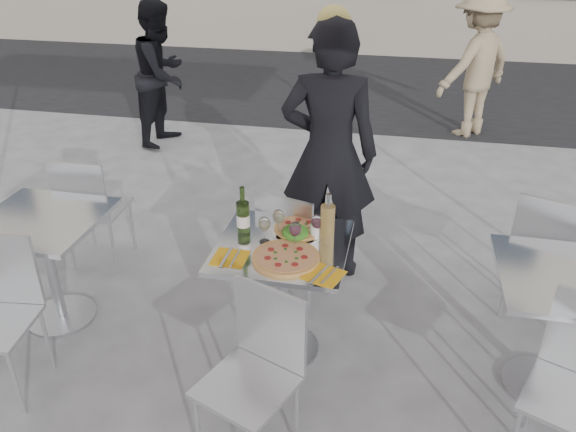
% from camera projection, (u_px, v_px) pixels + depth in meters
% --- Properties ---
extents(ground, '(80.00, 80.00, 0.00)m').
position_uv_depth(ground, '(283.00, 349.00, 3.45)').
color(ground, slate).
extents(street_asphalt, '(24.00, 5.00, 0.00)m').
position_uv_depth(street_asphalt, '(369.00, 82.00, 9.07)').
color(street_asphalt, black).
rests_on(street_asphalt, ground).
extents(main_table, '(0.72, 0.72, 0.75)m').
position_uv_depth(main_table, '(283.00, 276.00, 3.20)').
color(main_table, '#B7BABF').
rests_on(main_table, ground).
extents(side_table_left, '(0.72, 0.72, 0.75)m').
position_uv_depth(side_table_left, '(46.00, 248.00, 3.47)').
color(side_table_left, '#B7BABF').
rests_on(side_table_left, ground).
extents(side_table_right, '(0.72, 0.72, 0.75)m').
position_uv_depth(side_table_right, '(563.00, 309.00, 2.93)').
color(side_table_right, '#B7BABF').
rests_on(side_table_right, ground).
extents(chair_far, '(0.50, 0.51, 0.87)m').
position_uv_depth(chair_far, '(292.00, 241.00, 3.59)').
color(chair_far, silver).
rests_on(chair_far, ground).
extents(chair_near, '(0.52, 0.52, 0.87)m').
position_uv_depth(chair_near, '(258.00, 362.00, 2.62)').
color(chair_near, silver).
rests_on(chair_near, ground).
extents(side_chair_lfar, '(0.42, 0.43, 0.89)m').
position_uv_depth(side_chair_lfar, '(89.00, 204.00, 4.04)').
color(side_chair_lfar, silver).
rests_on(side_chair_lfar, ground).
extents(side_chair_rfar, '(0.54, 0.55, 0.92)m').
position_uv_depth(side_chair_rfar, '(547.00, 249.00, 3.46)').
color(side_chair_rfar, silver).
rests_on(side_chair_rfar, ground).
extents(woman_diner, '(0.69, 0.46, 1.84)m').
position_uv_depth(woman_diner, '(329.00, 154.00, 3.84)').
color(woman_diner, black).
rests_on(woman_diner, ground).
extents(pedestrian_a, '(0.69, 0.84, 1.60)m').
position_uv_depth(pedestrian_a, '(162.00, 74.00, 6.29)').
color(pedestrian_a, black).
rests_on(pedestrian_a, ground).
extents(pedestrian_b, '(1.21, 1.23, 1.69)m').
position_uv_depth(pedestrian_b, '(476.00, 64.00, 6.51)').
color(pedestrian_b, tan).
rests_on(pedestrian_b, ground).
extents(pizza_near, '(0.36, 0.36, 0.02)m').
position_uv_depth(pizza_near, '(286.00, 257.00, 2.97)').
color(pizza_near, '#E7A55A').
rests_on(pizza_near, main_table).
extents(pizza_far, '(0.32, 0.32, 0.03)m').
position_uv_depth(pizza_far, '(299.00, 229.00, 3.22)').
color(pizza_far, white).
rests_on(pizza_far, main_table).
extents(salad_plate, '(0.22, 0.22, 0.09)m').
position_uv_depth(salad_plate, '(295.00, 234.00, 3.13)').
color(salad_plate, white).
rests_on(salad_plate, main_table).
extents(wine_bottle, '(0.07, 0.08, 0.29)m').
position_uv_depth(wine_bottle, '(243.00, 216.00, 3.15)').
color(wine_bottle, '#3C5A22').
rests_on(wine_bottle, main_table).
extents(carafe, '(0.08, 0.08, 0.29)m').
position_uv_depth(carafe, '(328.00, 223.00, 3.08)').
color(carafe, tan).
rests_on(carafe, main_table).
extents(sugar_shaker, '(0.06, 0.06, 0.11)m').
position_uv_depth(sugar_shaker, '(316.00, 230.00, 3.14)').
color(sugar_shaker, white).
rests_on(sugar_shaker, main_table).
extents(wineglass_white_a, '(0.07, 0.07, 0.16)m').
position_uv_depth(wineglass_white_a, '(264.00, 225.00, 3.08)').
color(wineglass_white_a, white).
rests_on(wineglass_white_a, main_table).
extents(wineglass_white_b, '(0.07, 0.07, 0.16)m').
position_uv_depth(wineglass_white_b, '(278.00, 217.00, 3.15)').
color(wineglass_white_b, white).
rests_on(wineglass_white_b, main_table).
extents(wineglass_red_a, '(0.07, 0.07, 0.16)m').
position_uv_depth(wineglass_red_a, '(295.00, 230.00, 3.02)').
color(wineglass_red_a, white).
rests_on(wineglass_red_a, main_table).
extents(wineglass_red_b, '(0.07, 0.07, 0.16)m').
position_uv_depth(wineglass_red_b, '(317.00, 223.00, 3.10)').
color(wineglass_red_b, white).
rests_on(wineglass_red_b, main_table).
extents(napkin_left, '(0.18, 0.20, 0.01)m').
position_uv_depth(napkin_left, '(230.00, 257.00, 2.98)').
color(napkin_left, gold).
rests_on(napkin_left, main_table).
extents(napkin_right, '(0.23, 0.23, 0.01)m').
position_uv_depth(napkin_right, '(324.00, 275.00, 2.83)').
color(napkin_right, gold).
rests_on(napkin_right, main_table).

